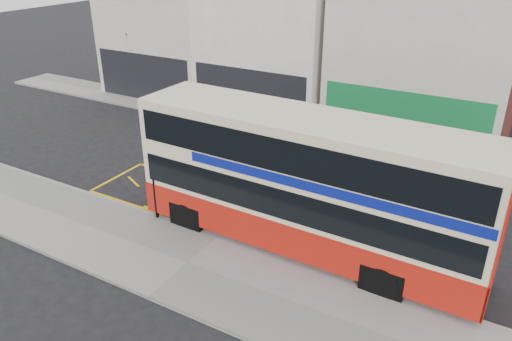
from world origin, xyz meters
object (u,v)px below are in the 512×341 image
Objects in this scene: car_grey at (347,146)px; bus_stop_post at (155,180)px; car_silver at (199,120)px; street_tree_left at (139,40)px; double_decker_bus at (309,183)px.

bus_stop_post is at bearing 164.03° from car_grey.
bus_stop_post reaches higher than car_silver.
bus_stop_post reaches higher than car_grey.
street_tree_left is (-11.63, 12.41, 2.09)m from bus_stop_post.
car_grey is (4.26, 9.30, -1.08)m from bus_stop_post.
double_decker_bus is 12.67m from car_silver.
car_silver is (-10.05, 7.49, -1.84)m from double_decker_bus.
double_decker_bus is at bearing -116.09° from car_silver.
car_grey is 16.50m from street_tree_left.
car_grey is (8.58, 0.58, -0.04)m from car_silver.
bus_stop_post is at bearing -46.85° from street_tree_left.
car_grey is 0.74× the size of street_tree_left.
car_silver is 1.02× the size of car_grey.
car_silver is at bearing 117.84° from bus_stop_post.
double_decker_bus is 4.63× the size of bus_stop_post.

